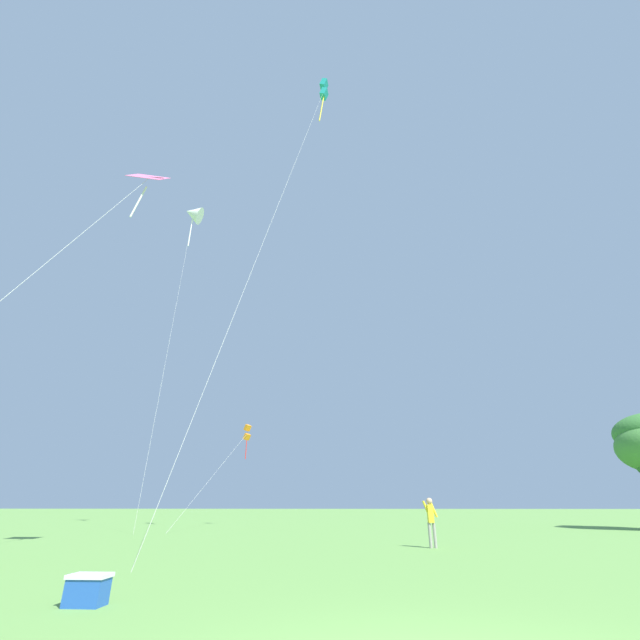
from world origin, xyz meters
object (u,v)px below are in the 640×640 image
Objects in this scene: kite_pink_low at (141,186)px; person_with_spool at (431,517)px; kite_teal_box at (323,92)px; picnic_cooler at (88,590)px; kite_orange_box at (247,433)px; kite_white_distant at (193,214)px.

kite_pink_low is 16.81m from person_with_spool.
kite_teal_box is 17.66× the size of person_with_spool.
kite_teal_box is at bearing 51.95° from kite_pink_low.
kite_orange_box is at bearing 98.65° from picnic_cooler.
kite_orange_box reaches higher than picnic_cooler.
picnic_cooler is (-7.05, -10.16, -0.78)m from person_with_spool.
picnic_cooler is (9.70, -24.02, -25.93)m from kite_white_distant.
kite_pink_low is at bearing 125.28° from picnic_cooler.
kite_white_distant is at bearing 140.40° from person_with_spool.
kite_pink_low is at bearing -128.05° from kite_teal_box.
kite_white_distant is at bearing 112.00° from picnic_cooler.
kite_white_distant is 20.46m from kite_orange_box.
person_with_spool is at bearing 23.99° from kite_pink_low.
kite_pink_low reaches higher than person_with_spool.
picnic_cooler is at bearing -54.72° from kite_pink_low.
picnic_cooler is (4.31, -28.32, -6.66)m from kite_orange_box.
person_with_spool is at bearing 55.21° from picnic_cooler.
kite_white_distant is 16.20× the size of person_with_spool.
kite_white_distant reaches higher than person_with_spool.
kite_white_distant is 45.31× the size of picnic_cooler.
person_with_spool is at bearing -39.60° from kite_white_distant.
kite_white_distant is 16.35m from kite_teal_box.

